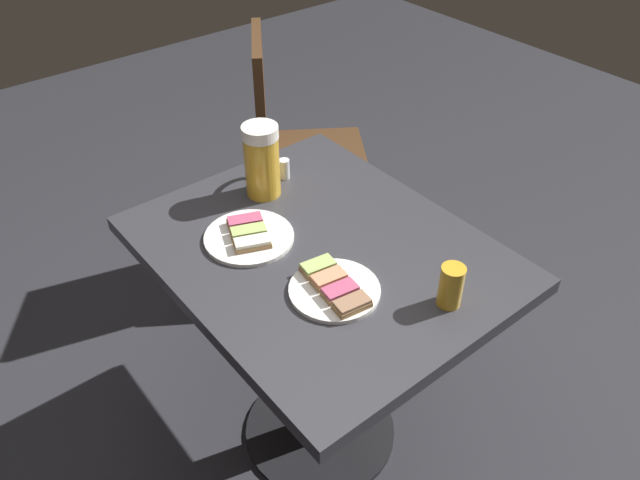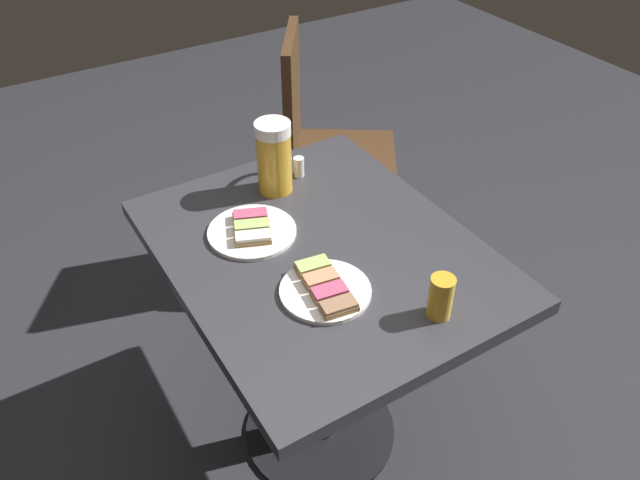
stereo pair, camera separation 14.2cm
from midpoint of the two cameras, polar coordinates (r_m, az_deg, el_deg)
name	(u,v)px [view 2 (the right image)]	position (r m, az deg, el deg)	size (l,w,h in m)	color
ground_plane	(320,430)	(1.96, 2.17, -16.96)	(6.00, 6.00, 0.00)	#28282D
cafe_table	(320,296)	(1.53, 2.66, -5.19)	(0.82, 0.67, 0.71)	black
plate_near	(325,289)	(1.31, 3.59, -4.58)	(0.19, 0.19, 0.03)	white
plate_far	(252,230)	(1.47, -3.46, 0.78)	(0.21, 0.21, 0.03)	white
beer_mug	(275,156)	(1.57, -1.54, 7.51)	(0.12, 0.13, 0.19)	gold
beer_glass_small	(441,297)	(1.28, 14.07, -5.18)	(0.05, 0.05, 0.09)	gold
salt_shaker	(299,167)	(1.66, 0.52, 6.57)	(0.03, 0.03, 0.05)	silver
cafe_chair	(322,143)	(2.22, 2.05, 8.72)	(0.53, 0.53, 0.89)	#472D19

